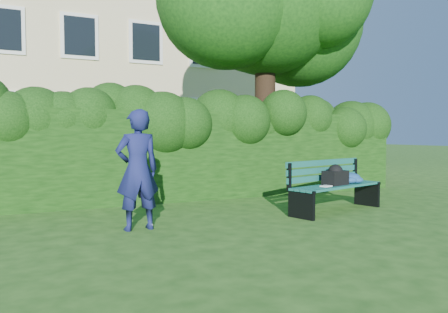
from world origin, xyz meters
name	(u,v)px	position (x,y,z in m)	size (l,w,h in m)	color
ground	(240,216)	(0.00, 0.00, 0.00)	(80.00, 80.00, 0.00)	#224B16
apartment_building	(95,30)	(0.00, 13.99, 6.00)	(16.00, 8.08, 12.00)	beige
hedge	(191,155)	(0.00, 2.20, 0.90)	(10.00, 1.00, 1.80)	black
park_bench	(338,182)	(1.76, -0.34, 0.50)	(2.09, 1.07, 0.89)	#0E4642
man_reading	(137,170)	(-1.79, -0.33, 0.85)	(0.62, 0.41, 1.69)	#161C50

